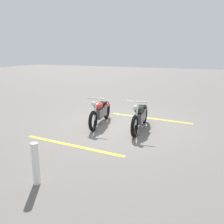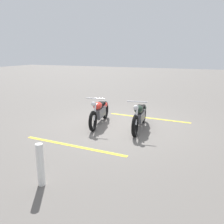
% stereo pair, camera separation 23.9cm
% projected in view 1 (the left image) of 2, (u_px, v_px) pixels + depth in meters
% --- Properties ---
extents(ground_plane, '(60.00, 60.00, 0.00)m').
position_uv_depth(ground_plane, '(121.00, 125.00, 8.52)').
color(ground_plane, '#66605B').
extents(motorcycle_bright_foreground, '(2.21, 0.72, 1.04)m').
position_uv_depth(motorcycle_bright_foreground, '(101.00, 111.00, 8.62)').
color(motorcycle_bright_foreground, black).
rests_on(motorcycle_bright_foreground, ground).
extents(motorcycle_dark_foreground, '(2.23, 0.65, 1.04)m').
position_uv_depth(motorcycle_dark_foreground, '(140.00, 115.00, 8.06)').
color(motorcycle_dark_foreground, black).
rests_on(motorcycle_dark_foreground, ground).
extents(bollard_post, '(0.14, 0.14, 0.84)m').
position_uv_depth(bollard_post, '(36.00, 164.00, 4.68)').
color(bollard_post, white).
rests_on(bollard_post, ground).
extents(parking_stripe_near, '(0.27, 3.20, 0.01)m').
position_uv_depth(parking_stripe_near, '(150.00, 118.00, 9.42)').
color(parking_stripe_near, yellow).
rests_on(parking_stripe_near, ground).
extents(parking_stripe_mid, '(0.27, 3.20, 0.01)m').
position_uv_depth(parking_stripe_mid, '(72.00, 145.00, 6.71)').
color(parking_stripe_mid, yellow).
rests_on(parking_stripe_mid, ground).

